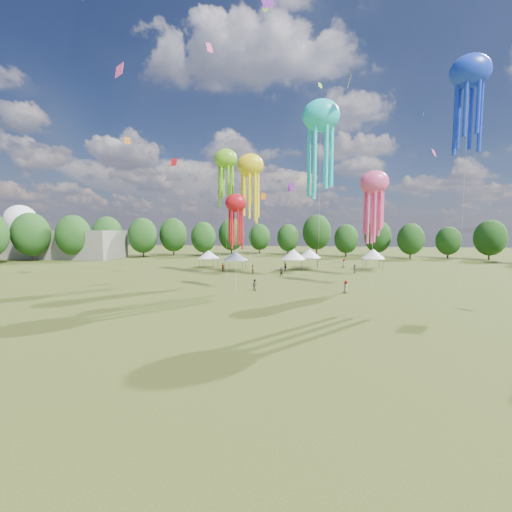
# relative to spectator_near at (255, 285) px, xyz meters

# --- Properties ---
(ground) EXTENTS (300.00, 300.00, 0.00)m
(ground) POSITION_rel_spectator_near_xyz_m (6.33, -31.12, -0.76)
(ground) COLOR #384416
(ground) RESTS_ON ground
(spectator_near) EXTENTS (0.94, 0.92, 1.53)m
(spectator_near) POSITION_rel_spectator_near_xyz_m (0.00, 0.00, 0.00)
(spectator_near) COLOR gray
(spectator_near) RESTS_ON ground
(spectators_far) EXTENTS (25.93, 29.36, 1.84)m
(spectators_far) POSITION_rel_spectator_near_xyz_m (5.97, 17.55, 0.06)
(spectators_far) COLOR gray
(spectators_far) RESTS_ON ground
(festival_tents) EXTENTS (38.97, 11.17, 4.37)m
(festival_tents) POSITION_rel_spectator_near_xyz_m (3.01, 23.44, 2.38)
(festival_tents) COLOR #47474C
(festival_tents) RESTS_ON ground
(show_kites) EXTENTS (40.50, 15.40, 32.28)m
(show_kites) POSITION_rel_spectator_near_xyz_m (11.43, 8.09, 20.16)
(show_kites) COLOR yellow
(show_kites) RESTS_ON ground
(small_kites) EXTENTS (77.35, 53.52, 41.08)m
(small_kites) POSITION_rel_spectator_near_xyz_m (4.61, 9.54, 30.93)
(small_kites) COLOR yellow
(small_kites) RESTS_ON ground
(treeline) EXTENTS (201.57, 95.24, 13.43)m
(treeline) POSITION_rel_spectator_near_xyz_m (2.46, 31.39, 5.78)
(treeline) COLOR #38281C
(treeline) RESTS_ON ground
(hangar) EXTENTS (40.00, 12.00, 8.00)m
(hangar) POSITION_rel_spectator_near_xyz_m (-65.67, 40.88, 3.24)
(hangar) COLOR gray
(hangar) RESTS_ON ground
(radome) EXTENTS (9.00, 9.00, 16.00)m
(radome) POSITION_rel_spectator_near_xyz_m (-81.67, 46.88, 9.22)
(radome) COLOR white
(radome) RESTS_ON ground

